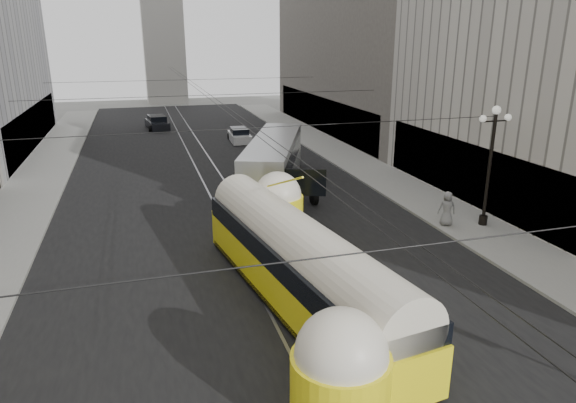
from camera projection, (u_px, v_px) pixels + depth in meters
road at (211, 177)px, 37.67m from camera, size 20.00×85.00×0.02m
sidewalk_left at (41, 176)px, 37.62m from camera, size 4.00×72.00×0.15m
sidewalk_right at (345, 156)px, 44.07m from camera, size 4.00×72.00×0.15m
rail_left at (201, 178)px, 37.47m from camera, size 0.12×85.00×0.04m
rail_right at (222, 177)px, 37.87m from camera, size 0.12×85.00×0.04m
distant_tower at (160, 1)px, 76.48m from camera, size 6.00×6.00×31.36m
lamppost_right_mid at (490, 160)px, 26.67m from camera, size 1.86×0.44×6.37m
catenary at (211, 98)px, 34.98m from camera, size 25.00×72.00×0.23m
streetcar at (299, 262)px, 19.29m from camera, size 4.61×16.04×3.55m
city_bus at (274, 161)px, 34.64m from camera, size 7.41×13.64×3.34m
sedan_white_far at (239, 136)px, 50.25m from camera, size 1.97×4.43×1.38m
sedan_dark_far at (157, 123)px, 57.25m from camera, size 2.61×5.01×1.51m
pedestrian_sidewalk_right at (447, 209)px, 27.40m from camera, size 1.04×0.82×1.86m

